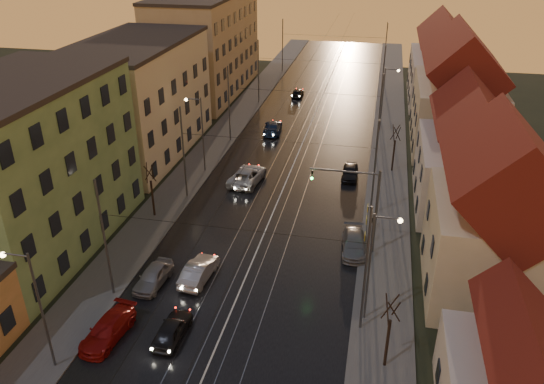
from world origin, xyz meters
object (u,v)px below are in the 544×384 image
Objects in this scene: driving_car_3 at (273,127)px; parked_left_3 at (153,276)px; driving_car_1 at (199,271)px; driving_car_2 at (247,175)px; street_lamp_2 at (200,127)px; driving_car_0 at (172,329)px; driving_car_4 at (298,93)px; parked_left_2 at (108,330)px; traffic_light_mast at (364,201)px; parked_right_2 at (350,172)px; parked_right_1 at (354,244)px; street_lamp_1 at (375,258)px; street_lamp_3 at (386,93)px; street_lamp_0 at (34,300)px.

driving_car_3 is 32.02m from parked_left_3.
driving_car_1 is 16.42m from driving_car_2.
street_lamp_2 reaches higher than driving_car_0.
driving_car_1 is at bearing -72.13° from street_lamp_2.
driving_car_1 reaches higher than driving_car_0.
parked_left_2 is at bearing 86.95° from driving_car_4.
traffic_light_mast is 20.19m from parked_left_2.
parked_right_2 is at bearing -155.36° from driving_car_2.
driving_car_1 is 1.13× the size of parked_right_2.
street_lamp_2 is at bearing -174.79° from parked_right_2.
driving_car_1 is at bearing 69.36° from parked_left_2.
parked_left_3 is at bearing 80.12° from driving_car_3.
driving_car_3 is at bearing 88.38° from driving_car_4.
driving_car_0 is 0.83× the size of parked_right_1.
traffic_light_mast is 42.04m from driving_car_4.
traffic_light_mast reaches higher than parked_right_2.
street_lamp_1 reaches higher than driving_car_0.
driving_car_4 is (-12.73, 12.21, -4.26)m from street_lamp_3.
driving_car_4 is (0.16, 29.84, -0.16)m from driving_car_2.
parked_right_2 is at bearing 70.12° from parked_left_2.
parked_right_1 reaches higher than parked_right_2.
driving_car_1 is 46.25m from driving_car_4.
street_lamp_3 is 2.05× the size of driving_car_0.
street_lamp_2 is at bearing -67.70° from driving_car_1.
parked_right_1 is (13.84, 7.34, -0.02)m from parked_left_3.
traffic_light_mast is 16.15m from driving_car_2.
driving_car_0 is 27.32m from parked_right_2.
traffic_light_mast is 1.85× the size of driving_car_0.
parked_left_3 is (0.56, 5.79, 0.03)m from parked_left_2.
street_lamp_2 reaches higher than parked_left_2.
street_lamp_0 is 1.00× the size of street_lamp_2.
driving_car_1 is at bearing -151.83° from traffic_light_mast.
street_lamp_1 reaches higher than driving_car_4.
driving_car_0 is 36.88m from driving_car_3.
driving_car_3 is at bearing 83.10° from street_lamp_0.
street_lamp_1 is 1.58× the size of driving_car_3.
driving_car_3 is 1.23× the size of parked_left_3.
traffic_light_mast is at bearing -9.29° from parked_right_1.
street_lamp_2 is 24.24m from street_lamp_3.
street_lamp_1 reaches higher than traffic_light_mast.
parked_left_3 reaches higher than parked_left_2.
street_lamp_1 reaches higher than parked_left_2.
parked_left_3 is at bearing -121.45° from parked_right_2.
driving_car_3 is (-0.40, 14.27, -0.05)m from driving_car_2.
parked_right_2 is at bearing 97.55° from traffic_light_mast.
parked_left_3 is at bearing -157.27° from parked_right_1.
traffic_light_mast is at bearing 106.55° from driving_car_4.
driving_car_2 is at bearing 88.78° from parked_left_2.
traffic_light_mast is 14.20m from parked_right_2.
parked_left_2 is (-15.97, -41.09, -4.22)m from street_lamp_3.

